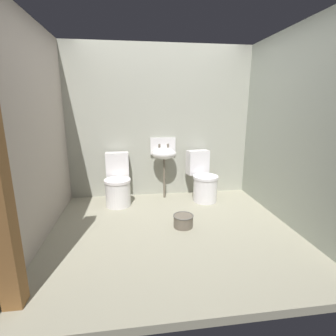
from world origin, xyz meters
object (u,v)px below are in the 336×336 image
(toilet_left, at_px, (118,184))
(toilet_right, at_px, (203,180))
(bucket, at_px, (183,221))
(sink, at_px, (164,153))

(toilet_left, bearing_deg, toilet_right, 178.70)
(toilet_left, xyz_separation_m, bucket, (0.86, -0.93, -0.24))
(toilet_left, relative_size, bucket, 2.97)
(toilet_right, relative_size, sink, 0.79)
(toilet_left, bearing_deg, sink, -167.26)
(bucket, bearing_deg, sink, 95.51)
(bucket, bearing_deg, toilet_right, 61.32)
(toilet_left, distance_m, toilet_right, 1.37)
(toilet_left, xyz_separation_m, toilet_right, (1.37, 0.00, 0.00))
(sink, bearing_deg, toilet_right, -16.95)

